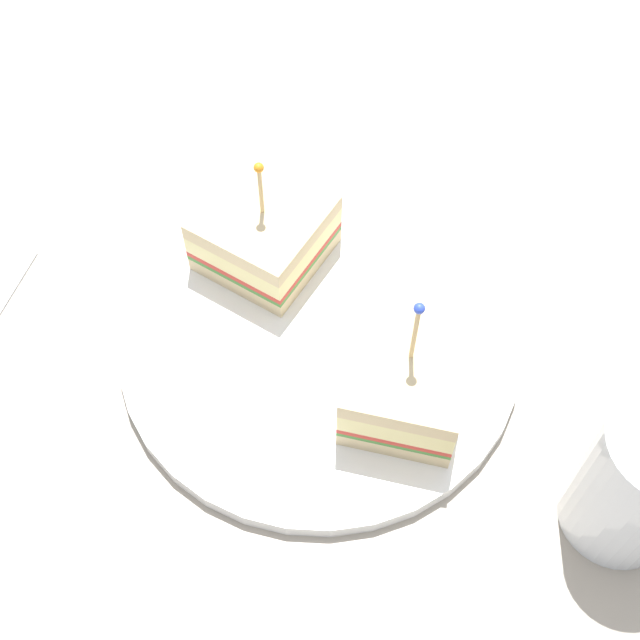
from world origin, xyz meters
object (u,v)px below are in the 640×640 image
at_px(plate, 320,339).
at_px(sandwich_half_back, 407,376).
at_px(sandwich_half_front, 264,233).
at_px(drink_glass, 639,483).

xyz_separation_m(plate, sandwich_half_back, (0.03, -0.07, 0.03)).
relative_size(sandwich_half_front, drink_glass, 0.99).
relative_size(plate, sandwich_half_front, 2.51).
height_order(plate, sandwich_half_front, sandwich_half_front).
relative_size(sandwich_half_back, drink_glass, 1.03).
bearing_deg(sandwich_half_front, plate, -85.40).
height_order(sandwich_half_front, drink_glass, drink_glass).
bearing_deg(drink_glass, sandwich_half_front, 114.16).
distance_m(sandwich_half_back, drink_glass, 0.16).
xyz_separation_m(sandwich_half_front, sandwich_half_back, (0.04, -0.15, 0.00)).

